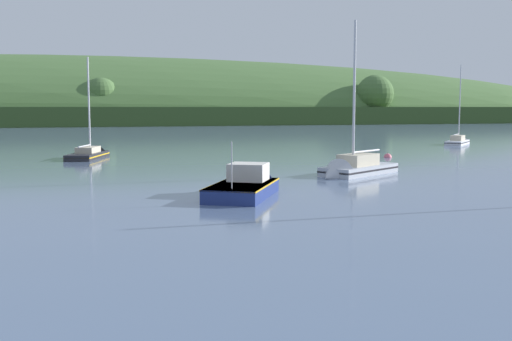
{
  "coord_description": "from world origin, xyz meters",
  "views": [
    {
      "loc": [
        -12.08,
        0.49,
        4.87
      ],
      "look_at": [
        -4.93,
        34.54,
        1.25
      ],
      "focal_mm": 42.9,
      "sensor_mm": 36.0,
      "label": 1
    }
  ],
  "objects": [
    {
      "name": "sailboat_near_mooring",
      "position": [
        3.6,
        41.67,
        0.25
      ],
      "size": [
        7.76,
        6.76,
        12.11
      ],
      "rotation": [
        0.0,
        0.0,
        3.79
      ],
      "color": "#ADB2BC",
      "rests_on": "ground"
    },
    {
      "name": "far_shoreline_hill",
      "position": [
        -23.87,
        210.85,
        0.29
      ],
      "size": [
        527.42,
        139.47,
        43.37
      ],
      "rotation": [
        0.0,
        0.0,
        0.08
      ],
      "color": "#314A21",
      "rests_on": "ground"
    },
    {
      "name": "sailboat_outer_reach",
      "position": [
        30.51,
        73.61,
        0.15
      ],
      "size": [
        5.91,
        6.36,
        11.32
      ],
      "rotation": [
        0.0,
        0.0,
        0.85
      ],
      "color": "white",
      "rests_on": "ground"
    },
    {
      "name": "fishing_boat_moored",
      "position": [
        -5.73,
        33.51,
        0.31
      ],
      "size": [
        5.27,
        7.2,
        4.27
      ],
      "rotation": [
        0.0,
        0.0,
        1.14
      ],
      "color": "navy",
      "rests_on": "ground"
    },
    {
      "name": "mooring_buoy_off_fishing_boat",
      "position": [
        12.62,
        55.78,
        0.0
      ],
      "size": [
        0.76,
        0.76,
        0.84
      ],
      "color": "#E06675",
      "rests_on": "ground"
    },
    {
      "name": "sailboat_far_left",
      "position": [
        -15.64,
        61.18,
        0.09
      ],
      "size": [
        4.02,
        8.0,
        10.76
      ],
      "rotation": [
        0.0,
        0.0,
        1.34
      ],
      "color": "#232328",
      "rests_on": "ground"
    }
  ]
}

